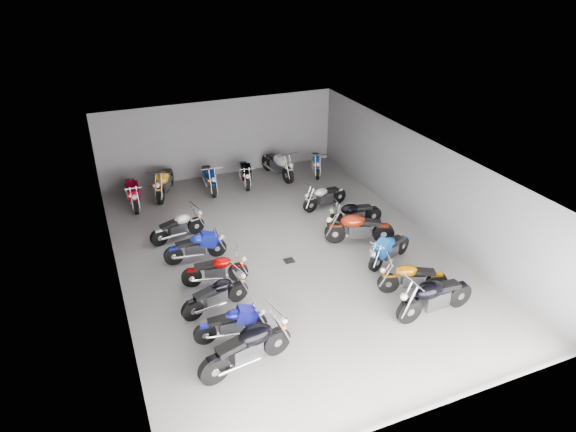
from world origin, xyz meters
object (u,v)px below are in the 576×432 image
motorcycle_left_f (178,227)px  motorcycle_back_f (316,163)px  motorcycle_back_a (132,192)px  motorcycle_right_f (324,196)px  motorcycle_right_e (354,214)px  motorcycle_right_c (389,249)px  motorcycle_left_b (232,323)px  motorcycle_back_c (209,177)px  motorcycle_back_b (164,182)px  motorcycle_left_a (247,347)px  motorcycle_right_a (435,296)px  motorcycle_left_c (216,295)px  motorcycle_back_d (245,172)px  motorcycle_right_d (359,228)px  motorcycle_left_e (196,247)px  motorcycle_right_b (412,277)px  drain_grate (289,261)px  motorcycle_left_d (216,270)px  motorcycle_back_e (278,165)px

motorcycle_left_f → motorcycle_back_f: size_ratio=0.99×
motorcycle_back_a → motorcycle_right_f: bearing=156.9°
motorcycle_right_e → motorcycle_back_f: bearing=-9.0°
motorcycle_right_c → motorcycle_back_f: (0.96, 7.24, 0.01)m
motorcycle_left_b → motorcycle_right_e: bearing=129.8°
motorcycle_right_e → motorcycle_back_c: 6.22m
motorcycle_left_b → motorcycle_back_b: size_ratio=0.83×
motorcycle_left_a → motorcycle_right_a: bearing=77.7°
motorcycle_back_a → motorcycle_back_b: motorcycle_back_b is taller
motorcycle_left_c → motorcycle_back_c: motorcycle_back_c is taller
motorcycle_back_b → motorcycle_back_d: motorcycle_back_b is taller
motorcycle_right_d → motorcycle_back_b: (-5.18, 6.09, 0.02)m
motorcycle_left_e → motorcycle_left_c: bearing=0.3°
motorcycle_left_e → motorcycle_right_b: 6.52m
motorcycle_left_c → motorcycle_back_d: size_ratio=0.94×
drain_grate → motorcycle_left_a: 4.67m
motorcycle_left_b → motorcycle_right_c: 5.67m
motorcycle_left_c → motorcycle_left_b: bearing=-11.3°
motorcycle_left_d → motorcycle_left_e: motorcycle_left_e is taller
motorcycle_right_b → motorcycle_back_d: bearing=32.9°
motorcycle_right_e → motorcycle_left_b: bearing=125.9°
motorcycle_left_b → motorcycle_back_e: 10.16m
motorcycle_right_a → drain_grate: bearing=30.5°
motorcycle_left_d → motorcycle_right_f: motorcycle_right_f is taller
motorcycle_right_d → motorcycle_left_b: bearing=141.6°
motorcycle_left_c → motorcycle_back_f: (6.48, 7.50, 0.01)m
drain_grate → motorcycle_right_c: (2.80, -1.23, 0.47)m
motorcycle_left_a → drain_grate: bearing=133.7°
motorcycle_right_a → motorcycle_right_c: 2.64m
motorcycle_right_b → motorcycle_left_a: bearing=121.7°
motorcycle_back_d → motorcycle_back_f: 3.17m
drain_grate → motorcycle_right_d: 2.58m
motorcycle_left_f → motorcycle_left_c: bearing=-12.5°
motorcycle_left_c → motorcycle_back_c: (1.81, 7.57, 0.06)m
motorcycle_left_f → motorcycle_right_c: (5.67, -3.89, 0.01)m
motorcycle_left_f → motorcycle_right_d: 5.94m
motorcycle_right_b → motorcycle_right_d: size_ratio=0.88×
motorcycle_right_a → motorcycle_back_e: size_ratio=1.02×
drain_grate → motorcycle_right_c: bearing=-23.7°
motorcycle_right_d → motorcycle_back_f: (1.24, 5.85, -0.07)m
motorcycle_left_b → motorcycle_right_b: (5.23, -0.07, 0.03)m
motorcycle_right_f → motorcycle_back_c: (-3.53, 3.18, 0.07)m
drain_grate → motorcycle_right_d: size_ratio=0.15×
motorcycle_left_d → motorcycle_right_f: bearing=132.7°
motorcycle_left_e → motorcycle_back_d: size_ratio=0.95×
motorcycle_right_c → motorcycle_right_d: (-0.28, 1.40, 0.07)m
motorcycle_back_b → motorcycle_back_d: bearing=-159.8°
motorcycle_right_d → motorcycle_back_f: bearing=10.5°
motorcycle_right_d → motorcycle_back_f: size_ratio=1.13×
motorcycle_right_a → motorcycle_left_e: bearing=43.1°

